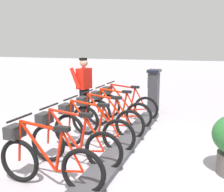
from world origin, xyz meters
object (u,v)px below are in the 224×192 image
payment_kiosk (154,90)px  bike_docked_3 (89,128)px  bike_docked_5 (45,159)px  bike_docked_2 (104,118)px  bike_docked_0 (124,104)px  bike_docked_1 (115,110)px  bike_docked_4 (71,141)px  worker_near_rack (84,85)px

payment_kiosk → bike_docked_3: (0.57, 3.50, -0.24)m
bike_docked_5 → bike_docked_2: bearing=-90.0°
payment_kiosk → bike_docked_0: payment_kiosk is taller
bike_docked_0 → bike_docked_1: bearing=90.0°
bike_docked_0 → bike_docked_3: same height
bike_docked_2 → bike_docked_3: bearing=90.0°
bike_docked_3 → bike_docked_5: bearing=90.0°
payment_kiosk → bike_docked_5: payment_kiosk is taller
payment_kiosk → bike_docked_4: bearing=82.4°
bike_docked_4 → worker_near_rack: bearing=-69.2°
bike_docked_4 → bike_docked_1: bearing=-90.0°
worker_near_rack → bike_docked_5: bearing=106.7°
payment_kiosk → bike_docked_5: bearing=83.6°
bike_docked_0 → bike_docked_2: (0.00, 1.56, 0.00)m
bike_docked_3 → worker_near_rack: size_ratio=1.04×
bike_docked_0 → worker_near_rack: size_ratio=1.04×
bike_docked_0 → bike_docked_3: bearing=90.0°
bike_docked_0 → bike_docked_4: size_ratio=1.00×
bike_docked_2 → bike_docked_3: same height
bike_docked_3 → bike_docked_4: 0.78m
bike_docked_0 → bike_docked_4: bearing=90.0°
worker_near_rack → bike_docked_0: bearing=-170.6°
payment_kiosk → bike_docked_3: bearing=80.7°
payment_kiosk → worker_near_rack: size_ratio=0.77×
payment_kiosk → worker_near_rack: worker_near_rack is taller
worker_near_rack → bike_docked_4: bearing=110.8°
bike_docked_0 → bike_docked_5: size_ratio=1.00×
bike_docked_5 → bike_docked_3: bearing=-90.0°
bike_docked_0 → bike_docked_4: (0.00, 3.12, 0.00)m
bike_docked_2 → bike_docked_4: same height
bike_docked_1 → bike_docked_2: 0.78m
payment_kiosk → bike_docked_1: payment_kiosk is taller
bike_docked_1 → bike_docked_2: same height
bike_docked_0 → bike_docked_3: size_ratio=1.00×
payment_kiosk → bike_docked_2: 2.79m
bike_docked_1 → bike_docked_3: same height
bike_docked_2 → worker_near_rack: worker_near_rack is taller
worker_near_rack → bike_docked_3: bearing=117.3°
bike_docked_3 → bike_docked_5: same height
bike_docked_0 → bike_docked_2: size_ratio=1.00×
bike_docked_4 → bike_docked_5: same height
bike_docked_2 → worker_near_rack: bearing=-51.0°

